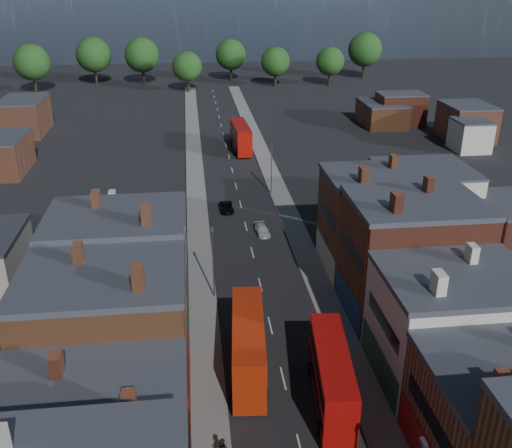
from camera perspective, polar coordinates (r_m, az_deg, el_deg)
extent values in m
cube|color=gray|center=(79.45, -5.83, 0.17)|extent=(3.00, 200.00, 0.12)
cube|color=gray|center=(80.57, 3.45, 0.61)|extent=(3.00, 200.00, 0.12)
cube|color=slate|center=(35.22, 16.44, -20.25)|extent=(0.25, 0.70, 0.25)
cylinder|color=slate|center=(59.75, -4.29, -4.02)|extent=(0.16, 0.16, 8.00)
cube|color=slate|center=(57.98, -4.41, -0.53)|extent=(0.25, 0.70, 0.25)
cylinder|color=slate|center=(88.18, 1.56, 5.49)|extent=(0.16, 0.16, 8.00)
cube|color=slate|center=(86.99, 1.59, 7.99)|extent=(0.25, 0.70, 0.25)
cube|color=red|center=(49.76, -0.77, -12.05)|extent=(3.65, 11.94, 4.70)
cube|color=black|center=(50.30, -0.77, -12.89)|extent=(3.63, 11.01, 0.96)
cube|color=black|center=(49.11, -0.78, -11.00)|extent=(3.63, 11.01, 0.96)
cylinder|color=black|center=(48.18, -2.33, -16.82)|extent=(0.41, 1.09, 1.07)
cylinder|color=black|center=(48.22, 0.99, -16.77)|extent=(0.41, 1.09, 1.07)
cylinder|color=black|center=(54.10, -2.29, -11.60)|extent=(0.41, 1.09, 1.07)
cylinder|color=black|center=(54.13, 0.60, -11.56)|extent=(0.41, 1.09, 1.07)
cube|color=#BC0D0A|center=(47.25, 7.57, -14.79)|extent=(3.73, 11.35, 4.45)
cube|color=black|center=(47.79, 7.51, -15.59)|extent=(3.69, 10.47, 0.91)
cube|color=black|center=(46.59, 7.64, -13.77)|extent=(3.69, 10.47, 0.91)
cylinder|color=black|center=(45.80, 6.36, -19.66)|extent=(0.41, 1.04, 1.01)
cylinder|color=black|center=(46.15, 9.67, -19.50)|extent=(0.41, 1.04, 1.01)
cylinder|color=black|center=(51.15, 5.47, -14.15)|extent=(0.41, 1.04, 1.01)
cylinder|color=black|center=(51.46, 8.36, -14.05)|extent=(0.41, 1.04, 1.01)
cube|color=#A30E07|center=(110.80, -1.54, 8.72)|extent=(3.22, 12.10, 4.80)
cube|color=black|center=(111.05, -1.53, 8.26)|extent=(3.24, 11.15, 0.98)
cube|color=black|center=(110.50, -1.54, 9.30)|extent=(3.24, 11.15, 0.98)
cylinder|color=black|center=(107.60, -1.98, 7.01)|extent=(0.37, 1.10, 1.09)
cylinder|color=black|center=(107.95, -0.53, 7.08)|extent=(0.37, 1.10, 1.09)
cylinder|color=black|center=(114.91, -2.46, 8.11)|extent=(0.37, 1.10, 1.09)
cylinder|color=black|center=(115.24, -1.10, 8.18)|extent=(0.37, 1.10, 1.09)
imported|color=black|center=(82.87, -2.97, 1.69)|extent=(2.03, 4.17, 1.14)
imported|color=silver|center=(75.46, 0.63, -0.62)|extent=(1.90, 3.97, 1.12)
imported|color=#554F49|center=(53.21, 8.59, -11.95)|extent=(0.83, 1.15, 1.79)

